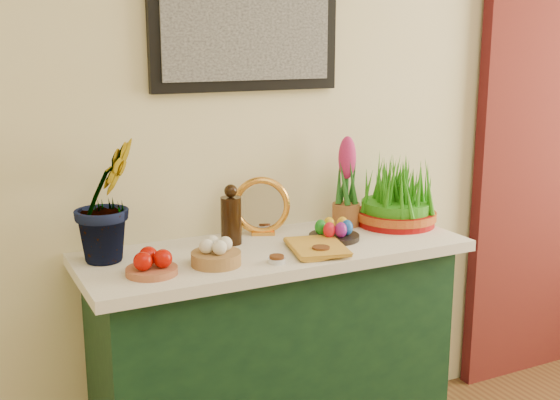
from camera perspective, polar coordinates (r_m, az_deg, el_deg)
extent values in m
cube|color=beige|center=(2.81, 3.18, 7.44)|extent=(4.00, 0.04, 2.70)
cube|color=black|center=(2.64, -2.76, 14.71)|extent=(0.74, 0.03, 0.54)
cube|color=#A5A5A5|center=(2.62, -2.60, 14.72)|extent=(0.66, 0.01, 0.46)
cube|color=#430C15|center=(3.58, 21.27, 4.55)|extent=(0.90, 0.06, 2.30)
cube|color=#14381C|center=(2.71, -0.49, -13.21)|extent=(1.30, 0.45, 0.85)
cube|color=white|center=(2.54, -0.50, -4.17)|extent=(1.40, 0.55, 0.04)
imported|color=#226820|center=(2.38, -13.99, 1.54)|extent=(0.35, 0.33, 0.55)
cylinder|color=#AA5B3B|center=(2.27, -10.38, -5.69)|extent=(0.22, 0.22, 0.02)
cylinder|color=#AF8146|center=(2.33, -5.21, -4.75)|extent=(0.22, 0.22, 0.04)
cylinder|color=black|center=(2.55, -3.99, -1.68)|extent=(0.08, 0.08, 0.17)
sphere|color=black|center=(2.52, -4.03, 0.75)|extent=(0.05, 0.05, 0.05)
cube|color=gold|center=(2.68, -1.38, -2.69)|extent=(0.10, 0.07, 0.01)
torus|color=gold|center=(2.67, -1.53, -0.46)|extent=(0.22, 0.13, 0.22)
cylinder|color=silver|center=(2.66, -1.49, -0.48)|extent=(0.16, 0.08, 0.17)
imported|color=gold|center=(2.45, 0.92, -3.96)|extent=(0.22, 0.28, 0.03)
cylinder|color=silver|center=(2.35, -0.27, -4.94)|extent=(0.06, 0.06, 0.02)
cylinder|color=#592D14|center=(2.34, -0.27, -4.64)|extent=(0.05, 0.05, 0.01)
cylinder|color=silver|center=(2.43, 3.34, -4.25)|extent=(0.08, 0.08, 0.02)
cylinder|color=#592D14|center=(2.43, 3.35, -3.92)|extent=(0.06, 0.06, 0.01)
cylinder|color=black|center=(2.62, 4.41, -3.01)|extent=(0.23, 0.23, 0.02)
ellipsoid|color=red|center=(2.57, 4.03, -2.44)|extent=(0.05, 0.05, 0.06)
ellipsoid|color=blue|center=(2.61, 5.46, -2.24)|extent=(0.05, 0.05, 0.06)
ellipsoid|color=gold|center=(2.64, 4.01, -2.01)|extent=(0.05, 0.05, 0.06)
ellipsoid|color=#17821F|center=(2.60, 3.33, -2.22)|extent=(0.05, 0.05, 0.06)
ellipsoid|color=gold|center=(2.65, 5.09, -1.98)|extent=(0.05, 0.05, 0.06)
ellipsoid|color=#81177E|center=(2.57, 4.97, -2.44)|extent=(0.05, 0.05, 0.06)
cylinder|color=#9B5B2F|center=(2.81, 5.38, -1.17)|extent=(0.11, 0.11, 0.09)
ellipsoid|color=#CE296C|center=(2.77, 5.48, 3.45)|extent=(0.07, 0.07, 0.17)
cylinder|color=#960808|center=(2.85, 9.40, -1.44)|extent=(0.31, 0.31, 0.06)
cylinder|color=#AB1117|center=(2.85, 9.40, -1.22)|extent=(0.32, 0.32, 0.03)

